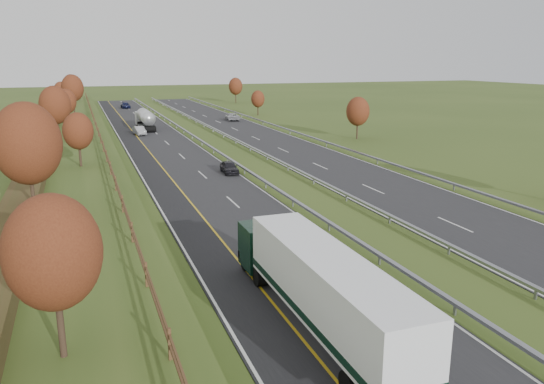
{
  "coord_description": "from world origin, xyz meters",
  "views": [
    {
      "loc": [
        -10.81,
        -8.21,
        12.17
      ],
      "look_at": [
        2.76,
        29.11,
        2.2
      ],
      "focal_mm": 35.0,
      "sensor_mm": 36.0,
      "label": 1
    }
  ],
  "objects_px": {
    "box_lorry": "(317,284)",
    "car_small_far": "(125,105)",
    "road_tanker": "(145,119)",
    "car_dark_near": "(229,167)",
    "car_silver_mid": "(139,131)",
    "car_oncoming": "(232,117)"
  },
  "relations": [
    {
      "from": "box_lorry",
      "to": "car_dark_near",
      "type": "distance_m",
      "value": 35.45
    },
    {
      "from": "box_lorry",
      "to": "road_tanker",
      "type": "distance_m",
      "value": 76.86
    },
    {
      "from": "car_oncoming",
      "to": "car_small_far",
      "type": "bearing_deg",
      "value": -56.6
    },
    {
      "from": "car_dark_near",
      "to": "road_tanker",
      "type": "bearing_deg",
      "value": 97.58
    },
    {
      "from": "box_lorry",
      "to": "car_silver_mid",
      "type": "relative_size",
      "value": 3.84
    },
    {
      "from": "road_tanker",
      "to": "box_lorry",
      "type": "bearing_deg",
      "value": -91.23
    },
    {
      "from": "box_lorry",
      "to": "road_tanker",
      "type": "height_order",
      "value": "box_lorry"
    },
    {
      "from": "car_silver_mid",
      "to": "car_small_far",
      "type": "relative_size",
      "value": 0.86
    },
    {
      "from": "box_lorry",
      "to": "car_silver_mid",
      "type": "distance_m",
      "value": 69.33
    },
    {
      "from": "box_lorry",
      "to": "car_dark_near",
      "type": "height_order",
      "value": "box_lorry"
    },
    {
      "from": "road_tanker",
      "to": "car_dark_near",
      "type": "xyz_separation_m",
      "value": [
        3.92,
        -41.87,
        -1.17
      ]
    },
    {
      "from": "car_small_far",
      "to": "car_oncoming",
      "type": "bearing_deg",
      "value": -66.31
    },
    {
      "from": "road_tanker",
      "to": "car_silver_mid",
      "type": "distance_m",
      "value": 7.84
    },
    {
      "from": "road_tanker",
      "to": "car_small_far",
      "type": "relative_size",
      "value": 2.27
    },
    {
      "from": "road_tanker",
      "to": "car_silver_mid",
      "type": "bearing_deg",
      "value": -104.22
    },
    {
      "from": "car_silver_mid",
      "to": "car_dark_near",
      "type": "bearing_deg",
      "value": -86.73
    },
    {
      "from": "box_lorry",
      "to": "car_small_far",
      "type": "distance_m",
      "value": 120.71
    },
    {
      "from": "road_tanker",
      "to": "car_oncoming",
      "type": "height_order",
      "value": "road_tanker"
    },
    {
      "from": "road_tanker",
      "to": "car_silver_mid",
      "type": "relative_size",
      "value": 2.65
    },
    {
      "from": "box_lorry",
      "to": "car_oncoming",
      "type": "bearing_deg",
      "value": 76.73
    },
    {
      "from": "car_small_far",
      "to": "car_oncoming",
      "type": "height_order",
      "value": "car_oncoming"
    },
    {
      "from": "box_lorry",
      "to": "car_small_far",
      "type": "xyz_separation_m",
      "value": [
        1.94,
        120.69,
        -1.57
      ]
    }
  ]
}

